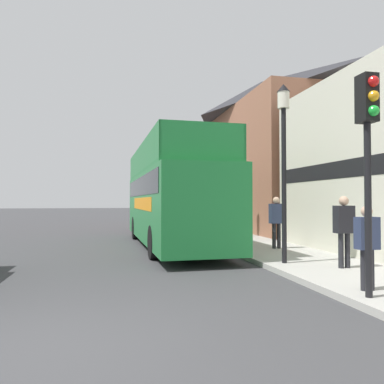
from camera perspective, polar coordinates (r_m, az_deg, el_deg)
ground_plane at (r=25.84m, az=-14.00°, el=-5.36°), size 144.00×144.00×0.00m
sidewalk at (r=23.49m, az=1.30°, el=-5.63°), size 2.96×108.00×0.14m
brick_terrace_rear at (r=25.87m, az=10.55°, el=5.64°), size 6.00×16.41×9.93m
tour_bus at (r=15.04m, az=-3.27°, el=-1.25°), size 2.74×10.66×3.99m
parked_car_ahead_of_bus at (r=23.41m, az=-5.16°, el=-4.15°), size 1.96×4.50×1.45m
pedestrian_nearest at (r=7.81m, az=25.12°, el=-6.54°), size 0.42×0.23×1.59m
pedestrian_second at (r=10.15m, az=22.15°, el=-4.62°), size 0.47×0.26×1.80m
pedestrian_third at (r=13.57m, az=12.73°, el=-3.78°), size 0.48×0.26×1.82m
traffic_signal at (r=7.31m, az=25.27°, el=8.05°), size 0.28×0.42×3.91m
lamp_post_nearest at (r=10.58m, az=13.80°, el=7.76°), size 0.35×0.35×4.88m
lamp_post_second at (r=17.38m, az=3.55°, el=3.93°), size 0.35×0.35×4.77m
lamp_post_third at (r=24.41m, az=-1.64°, el=2.99°), size 0.35×0.35×5.18m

